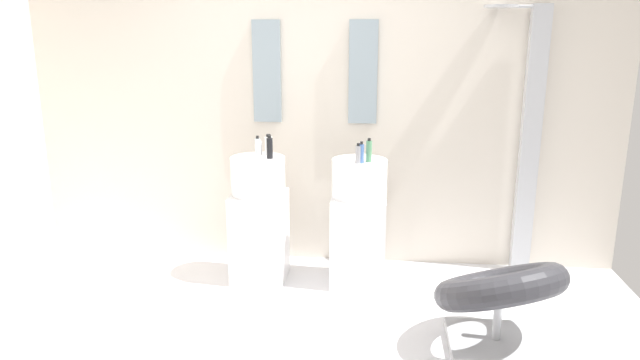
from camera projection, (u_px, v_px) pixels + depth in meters
rear_partition at (316, 103)px, 4.63m from camera, size 4.80×0.10×2.60m
pedestal_sink_left at (259, 219)px, 4.39m from camera, size 0.40×0.40×1.06m
pedestal_sink_right at (359, 222)px, 4.31m from camera, size 0.40×0.40×1.06m
vanity_mirror_left at (267, 72)px, 4.53m from camera, size 0.22×0.03×0.79m
vanity_mirror_right at (363, 72)px, 4.46m from camera, size 0.22×0.03×0.79m
shower_column at (528, 137)px, 4.40m from camera, size 0.49×0.24×2.05m
lounge_chair at (499, 295)px, 3.42m from camera, size 1.08×1.08×0.65m
soap_bottle_clear at (258, 149)px, 4.14m from camera, size 0.04×0.04×0.18m
soap_bottle_blue at (361, 153)px, 4.06m from camera, size 0.04×0.04×0.15m
soap_bottle_black at (270, 148)px, 4.21m from camera, size 0.04×0.04×0.17m
soap_bottle_green at (369, 151)px, 4.10m from camera, size 0.04×0.04×0.17m
soap_bottle_white at (269, 146)px, 4.32m from camera, size 0.06×0.06×0.16m
soap_bottle_grey at (358, 154)px, 4.06m from camera, size 0.04×0.04×0.14m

